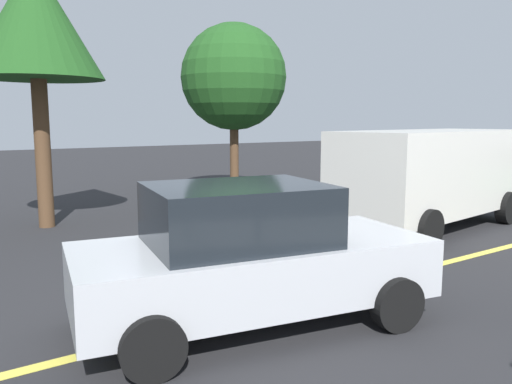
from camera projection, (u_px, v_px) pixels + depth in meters
name	position (u px, v px, depth m)	size (l,w,h in m)	color
ground_plane	(227.00, 319.00, 6.27)	(80.00, 80.00, 0.00)	#262628
lane_marking_centre	(391.00, 277.00, 7.96)	(28.00, 0.16, 0.01)	#E0D14C
white_van	(430.00, 172.00, 11.46)	(5.41, 2.77, 2.20)	silver
car_silver_near_curb	(250.00, 255.00, 6.03)	(4.44, 2.59, 1.70)	#B7BABF
tree_left_verge	(35.00, 22.00, 11.06)	(2.86, 2.86, 5.87)	#513823
tree_centre_verge	(234.00, 78.00, 15.68)	(3.26, 3.26, 5.37)	#513823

